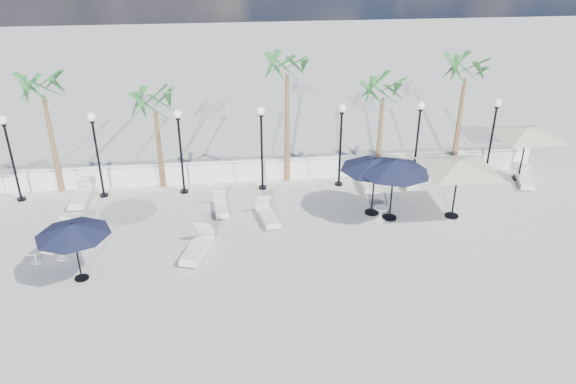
{
  "coord_description": "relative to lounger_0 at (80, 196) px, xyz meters",
  "views": [
    {
      "loc": [
        -1.36,
        -16.31,
        11.17
      ],
      "look_at": [
        0.77,
        3.02,
        1.5
      ],
      "focal_mm": 35.0,
      "sensor_mm": 36.0,
      "label": 1
    }
  ],
  "objects": [
    {
      "name": "side_table_1",
      "position": [
        0.29,
        -4.48,
        0.08
      ],
      "size": [
        0.57,
        0.57,
        0.56
      ],
      "color": "silver",
      "rests_on": "ground"
    },
    {
      "name": "lamppost_1",
      "position": [
        0.89,
        0.42,
        2.24
      ],
      "size": [
        0.36,
        0.36,
        3.84
      ],
      "color": "black",
      "rests_on": "ground"
    },
    {
      "name": "side_table_2",
      "position": [
        12.46,
        -2.95,
        0.08
      ],
      "size": [
        0.56,
        0.56,
        0.55
      ],
      "color": "silver",
      "rests_on": "ground"
    },
    {
      "name": "lounger_1",
      "position": [
        -0.0,
        -3.44,
        -0.02
      ],
      "size": [
        1.16,
        1.97,
        0.7
      ],
      "rotation": [
        0.0,
        0.0,
        -0.32
      ],
      "color": "silver",
      "rests_on": "ground"
    },
    {
      "name": "palm_2",
      "position": [
        9.09,
        1.22,
        4.86
      ],
      "size": [
        2.6,
        2.6,
        6.1
      ],
      "color": "brown",
      "rests_on": "ground"
    },
    {
      "name": "lounger_2",
      "position": [
        5.16,
        -4.73,
        0.01
      ],
      "size": [
        1.29,
        2.24,
        0.8
      ],
      "rotation": [
        0.0,
        0.0,
        -0.3
      ],
      "color": "silver",
      "rests_on": "ground"
    },
    {
      "name": "palm_1",
      "position": [
        3.39,
        1.22,
        3.5
      ],
      "size": [
        2.6,
        2.6,
        4.7
      ],
      "color": "brown",
      "rests_on": "ground"
    },
    {
      "name": "lounger_6",
      "position": [
        14.53,
        0.14,
        -0.03
      ],
      "size": [
        0.61,
        1.76,
        0.66
      ],
      "rotation": [
        0.0,
        0.0,
        -0.02
      ],
      "color": "silver",
      "rests_on": "ground"
    },
    {
      "name": "parasol_cream_sq_b",
      "position": [
        19.89,
        0.12,
        2.27
      ],
      "size": [
        5.45,
        5.45,
        2.73
      ],
      "color": "black",
      "rests_on": "ground"
    },
    {
      "name": "lounger_7",
      "position": [
        19.9,
        -0.4,
        -0.03
      ],
      "size": [
        1.11,
        1.9,
        0.68
      ],
      "rotation": [
        0.0,
        0.0,
        -0.31
      ],
      "color": "silver",
      "rests_on": "ground"
    },
    {
      "name": "side_table_0",
      "position": [
        -0.58,
        -4.65,
        0.02
      ],
      "size": [
        0.46,
        0.46,
        0.45
      ],
      "color": "silver",
      "rests_on": "ground"
    },
    {
      "name": "lamppost_6",
      "position": [
        18.39,
        0.42,
        2.24
      ],
      "size": [
        0.36,
        0.36,
        3.84
      ],
      "color": "black",
      "rests_on": "ground"
    },
    {
      "name": "lamppost_4",
      "position": [
        11.39,
        0.42,
        2.24
      ],
      "size": [
        0.36,
        0.36,
        3.84
      ],
      "color": "black",
      "rests_on": "ground"
    },
    {
      "name": "lamppost_5",
      "position": [
        14.89,
        0.42,
        2.24
      ],
      "size": [
        0.36,
        0.36,
        3.84
      ],
      "color": "black",
      "rests_on": "ground"
    },
    {
      "name": "lounger_3",
      "position": [
        6.02,
        -1.53,
        -0.04
      ],
      "size": [
        0.71,
        1.74,
        0.63
      ],
      "rotation": [
        0.0,
        0.0,
        0.09
      ],
      "color": "silver",
      "rests_on": "ground"
    },
    {
      "name": "parasol_cream_sq_a",
      "position": [
        15.44,
        -3.05,
        2.23
      ],
      "size": [
        5.47,
        5.47,
        2.69
      ],
      "color": "black",
      "rests_on": "ground"
    },
    {
      "name": "lamppost_3",
      "position": [
        7.89,
        0.42,
        2.24
      ],
      "size": [
        0.36,
        0.36,
        3.84
      ],
      "color": "black",
      "rests_on": "ground"
    },
    {
      "name": "palm_4",
      "position": [
        17.09,
        1.22,
        4.47
      ],
      "size": [
        2.6,
        2.6,
        5.7
      ],
      "color": "brown",
      "rests_on": "ground"
    },
    {
      "name": "parasol_navy_mid",
      "position": [
        12.23,
        -2.41,
        1.97
      ],
      "size": [
        2.82,
        2.82,
        2.53
      ],
      "color": "black",
      "rests_on": "ground"
    },
    {
      "name": "parasol_navy_right",
      "position": [
        12.85,
        -2.91,
        2.08
      ],
      "size": [
        2.96,
        2.96,
        2.65
      ],
      "color": "black",
      "rests_on": "ground"
    },
    {
      "name": "lounger_4",
      "position": [
        7.89,
        -2.52,
        -0.02
      ],
      "size": [
        0.96,
        1.97,
        0.71
      ],
      "rotation": [
        0.0,
        0.0,
        0.19
      ],
      "color": "silver",
      "rests_on": "ground"
    },
    {
      "name": "lounger_0",
      "position": [
        0.0,
        0.0,
        0.0
      ],
      "size": [
        0.68,
        2.02,
        0.76
      ],
      "rotation": [
        0.0,
        0.0,
        -0.01
      ],
      "color": "silver",
      "rests_on": "ground"
    },
    {
      "name": "palm_0",
      "position": [
        -1.11,
        1.22,
        4.28
      ],
      "size": [
        2.6,
        2.6,
        5.5
      ],
      "color": "brown",
      "rests_on": "ground"
    },
    {
      "name": "parasol_navy_left",
      "position": [
        1.27,
        -5.89,
        1.67
      ],
      "size": [
        2.47,
        2.47,
        2.18
      ],
      "color": "black",
      "rests_on": "ground"
    },
    {
      "name": "ground",
      "position": [
        7.89,
        -6.08,
        -0.25
      ],
      "size": [
        100.0,
        100.0,
        0.0
      ],
      "primitive_type": "plane",
      "color": "#9D9D98",
      "rests_on": "ground"
    },
    {
      "name": "balustrade",
      "position": [
        7.89,
        1.42,
        0.21
      ],
      "size": [
        26.0,
        0.3,
        1.01
      ],
      "color": "silver",
      "rests_on": "ground"
    },
    {
      "name": "lounger_5",
      "position": [
        12.65,
        0.15,
        0.01
      ],
      "size": [
        0.7,
        2.07,
        0.77
      ],
      "rotation": [
        0.0,
        0.0,
        -0.01
      ],
      "color": "silver",
      "rests_on": "ground"
    },
    {
      "name": "lamppost_2",
      "position": [
        4.39,
        0.42,
        2.24
      ],
      "size": [
        0.36,
        0.36,
        3.84
      ],
      "color": "black",
      "rests_on": "ground"
    },
    {
      "name": "palm_3",
      "position": [
        13.39,
        1.22,
        3.7
      ],
      "size": [
        2.6,
        2.6,
        4.9
      ],
      "color": "brown",
      "rests_on": "ground"
    },
    {
      "name": "lamppost_0",
      "position": [
        -2.61,
        0.42,
        2.24
      ],
      "size": [
        0.36,
        0.36,
        3.84
      ],
      "color": "black",
      "rests_on": "ground"
    }
  ]
}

